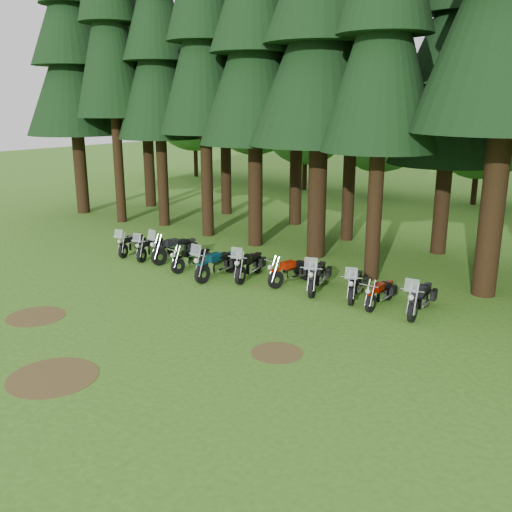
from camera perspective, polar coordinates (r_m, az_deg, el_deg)
The scene contains 30 objects.
ground at distance 17.97m, azimuth -10.63°, elevation -6.28°, with size 120.00×120.00×0.00m, color #33661A.
pine_front_0 at distance 35.38m, azimuth -18.10°, elevation 19.76°, with size 5.49×5.49×16.17m.
pine_front_2 at distance 30.72m, azimuth -9.94°, elevation 21.08°, with size 4.32×4.32×16.22m.
pine_front_3 at distance 28.15m, azimuth -5.31°, elevation 23.44°, with size 4.32×4.32×17.57m.
pine_front_4 at distance 25.99m, azimuth -0.07°, elevation 22.52°, with size 4.95×4.95×16.33m.
pine_front_5 at distance 24.19m, azimuth 6.67°, elevation 23.51°, with size 5.81×5.81×16.72m.
pine_back_0 at distance 36.69m, azimuth -11.27°, elevation 20.99°, with size 5.00×5.00×17.21m.
pine_back_1 at distance 33.60m, azimuth -3.20°, elevation 20.76°, with size 4.52×4.52×16.22m.
pine_back_2 at distance 30.69m, azimuth 4.27°, elevation 21.35°, with size 4.85×4.85×16.30m.
pine_back_3 at distance 27.36m, azimuth 9.94°, elevation 21.78°, with size 4.35×4.35×16.20m.
pine_back_4 at distance 25.70m, azimuth 19.26°, elevation 18.37°, with size 4.94×4.94×13.78m.
decid_0 at distance 50.18m, azimuth -6.08°, elevation 14.56°, with size 8.00×7.78×10.00m.
decid_1 at distance 46.55m, azimuth -0.02°, elevation 14.50°, with size 7.91×7.69×9.88m.
decid_2 at distance 42.54m, azimuth 5.19°, elevation 13.18°, with size 6.72×6.53×8.40m.
decid_3 at distance 40.06m, azimuth 12.49°, elevation 12.12°, with size 6.12×5.95×7.65m.
decid_4 at distance 38.90m, azimuth 21.78°, elevation 11.11°, with size 5.93×5.76×7.41m.
dirt_patch_0 at distance 19.19m, azimuth -21.15°, elevation -5.65°, with size 1.80×1.80×0.01m, color #4C3D1E.
dirt_patch_1 at distance 15.49m, azimuth 2.10°, elevation -9.63°, with size 1.40×1.40×0.01m, color #4C3D1E.
dirt_patch_2 at distance 15.07m, azimuth -19.65°, elevation -11.33°, with size 2.20×2.20×0.01m, color #4C3D1E.
motorcycle_0 at distance 25.51m, azimuth -12.33°, elevation 1.16°, with size 0.93×2.04×1.31m.
motorcycle_1 at distance 24.64m, azimuth -10.48°, elevation 0.75°, with size 0.79×2.05×1.30m.
motorcycle_2 at distance 23.99m, azimuth -8.08°, elevation 0.65°, with size 0.60×2.45×1.53m.
motorcycle_3 at distance 22.75m, azimuth -6.42°, elevation -0.33°, with size 0.36×2.06×0.84m.
motorcycle_4 at distance 21.59m, azimuth -3.93°, elevation -0.88°, with size 0.46×2.46×1.55m.
motorcycle_5 at distance 21.48m, azimuth -0.70°, elevation -1.00°, with size 0.88×2.33×1.47m.
motorcycle_6 at distance 20.88m, azimuth 3.57°, elevation -1.62°, with size 0.59×2.17×0.89m.
motorcycle_7 at distance 20.25m, azimuth 6.14°, elevation -2.08°, with size 1.10×2.34×1.50m.
motorcycle_8 at distance 19.67m, azimuth 9.90°, elevation -2.89°, with size 0.98×2.14×1.37m.
motorcycle_9 at distance 19.11m, azimuth 12.30°, elevation -3.73°, with size 0.29×1.97×0.80m.
motorcycle_10 at distance 18.69m, azimuth 16.08°, elevation -4.18°, with size 0.57×2.31×1.45m.
Camera 1 is at (12.70, -10.89, 6.55)m, focal length 40.00 mm.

